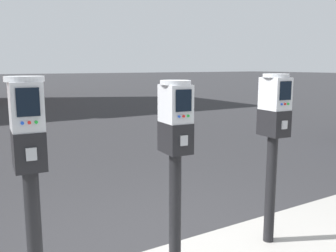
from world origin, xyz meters
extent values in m
cylinder|color=black|center=(-1.28, -0.21, 0.62)|extent=(0.10, 0.10, 0.97)
cube|color=black|center=(-1.28, -0.21, 1.22)|extent=(0.19, 0.25, 0.22)
cube|color=#A5A8AD|center=(-1.29, -0.34, 1.22)|extent=(0.06, 0.02, 0.07)
cube|color=#B7BABF|center=(-1.28, -0.21, 1.47)|extent=(0.19, 0.24, 0.27)
cube|color=black|center=(-1.29, -0.33, 1.50)|extent=(0.12, 0.02, 0.15)
cylinder|color=blue|center=(-1.33, -0.33, 1.39)|extent=(0.02, 0.01, 0.02)
cylinder|color=red|center=(-1.29, -0.33, 1.39)|extent=(0.02, 0.01, 0.02)
cylinder|color=green|center=(-1.26, -0.33, 1.39)|extent=(0.02, 0.01, 0.02)
cylinder|color=#B7BABF|center=(-1.28, -0.21, 1.62)|extent=(0.23, 0.23, 0.03)
cylinder|color=black|center=(-0.29, -0.21, 0.61)|extent=(0.10, 0.10, 0.94)
cube|color=black|center=(-0.29, -0.21, 1.19)|extent=(0.19, 0.25, 0.22)
cube|color=#A5A8AD|center=(-0.30, -0.34, 1.19)|extent=(0.06, 0.02, 0.07)
cube|color=#B7BABF|center=(-0.29, -0.21, 1.43)|extent=(0.19, 0.24, 0.27)
cube|color=black|center=(-0.30, -0.33, 1.46)|extent=(0.12, 0.02, 0.15)
cylinder|color=blue|center=(-0.33, -0.33, 1.35)|extent=(0.02, 0.01, 0.02)
cylinder|color=red|center=(-0.30, -0.33, 1.35)|extent=(0.02, 0.01, 0.02)
cylinder|color=green|center=(-0.26, -0.33, 1.35)|extent=(0.02, 0.01, 0.02)
cylinder|color=#B7BABF|center=(-0.29, -0.21, 1.58)|extent=(0.23, 0.23, 0.03)
cylinder|color=black|center=(0.70, -0.21, 0.62)|extent=(0.10, 0.10, 0.96)
cube|color=black|center=(0.70, -0.21, 1.21)|extent=(0.19, 0.25, 0.22)
cube|color=#A5A8AD|center=(0.69, -0.34, 1.21)|extent=(0.06, 0.02, 0.07)
cube|color=#B7BABF|center=(0.70, -0.21, 1.46)|extent=(0.19, 0.24, 0.27)
cube|color=black|center=(0.69, -0.33, 1.49)|extent=(0.12, 0.02, 0.15)
cylinder|color=blue|center=(0.66, -0.33, 1.38)|extent=(0.02, 0.01, 0.02)
cylinder|color=red|center=(0.69, -0.33, 1.38)|extent=(0.02, 0.01, 0.02)
cylinder|color=green|center=(0.73, -0.33, 1.38)|extent=(0.02, 0.01, 0.02)
cylinder|color=#B7BABF|center=(0.70, -0.21, 1.61)|extent=(0.23, 0.23, 0.03)
camera|label=1|loc=(-1.66, -2.36, 1.69)|focal=39.07mm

